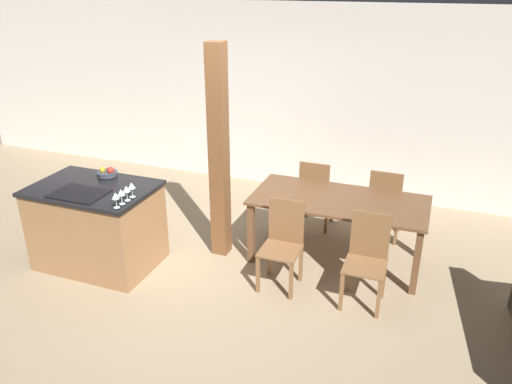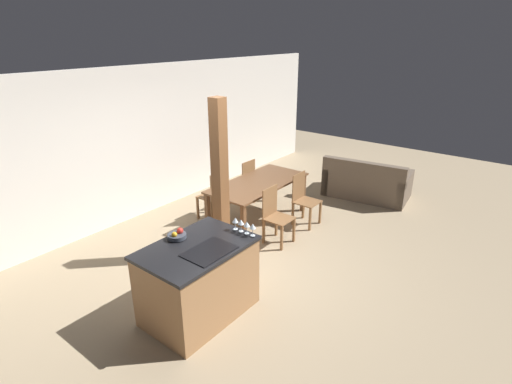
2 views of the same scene
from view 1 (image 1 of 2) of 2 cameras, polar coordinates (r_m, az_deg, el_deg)
The scene contains 14 objects.
ground_plane at distance 5.69m, azimuth -6.45°, elevation -8.71°, with size 16.00×16.00×0.00m, color #9E896B.
wall_back at distance 7.51m, azimuth 2.51°, elevation 10.66°, with size 11.20×0.08×2.70m.
kitchen_island at distance 5.82m, azimuth -17.68°, elevation -3.66°, with size 1.31×0.89×0.95m.
fruit_bowl at distance 5.84m, azimuth -16.62°, elevation 2.11°, with size 0.22×0.22×0.11m.
wine_glass_near at distance 4.97m, azimuth -15.77°, elevation -0.46°, with size 0.08×0.08×0.16m.
wine_glass_middle at distance 5.04m, azimuth -15.18°, elevation -0.07°, with size 0.08×0.08×0.16m.
wine_glass_far at distance 5.11m, azimuth -14.60°, elevation 0.31°, with size 0.08×0.08×0.16m.
wine_glass_end at distance 5.18m, azimuth -14.04°, elevation 0.68°, with size 0.08×0.08×0.16m.
dining_table at distance 5.60m, azimuth 9.44°, elevation -1.70°, with size 1.92×0.92×0.76m.
dining_chair_near_left at distance 5.18m, azimuth 3.05°, elevation -5.83°, with size 0.40×0.40×0.93m.
dining_chair_near_right at distance 5.03m, azimuth 12.52°, elevation -7.39°, with size 0.40×0.40×0.93m.
dining_chair_far_left at distance 6.36m, azimuth 6.81°, elevation -0.15°, with size 0.40×0.40×0.93m.
dining_chair_far_right at distance 6.24m, azimuth 14.50°, elevation -1.27°, with size 0.40×0.40×0.93m.
timber_post at distance 5.49m, azimuth -4.26°, elevation 4.21°, with size 0.18×0.18×2.42m.
Camera 1 is at (2.28, -4.25, 3.02)m, focal length 35.00 mm.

